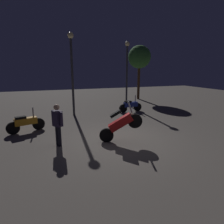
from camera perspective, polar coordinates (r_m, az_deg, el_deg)
name	(u,v)px	position (r m, az deg, el deg)	size (l,w,h in m)	color
ground_plane	(121,140)	(7.77, 2.64, -8.35)	(40.00, 40.00, 0.00)	#605951
motorcycle_red_foreground	(121,124)	(7.28, 2.60, -3.63)	(1.60, 0.64, 1.63)	black
motorcycle_blue_parked_left	(131,105)	(12.59, 5.64, 1.99)	(1.66, 0.37, 1.11)	black
motorcycle_orange_parked_right	(26,123)	(9.37, -24.69, -2.98)	(1.61, 0.61, 1.11)	black
person_rider_beside	(57,122)	(7.15, -16.22, -2.84)	(0.41, 0.62, 1.58)	black
streetlamp_near	(72,64)	(11.72, -12.12, 14.10)	(0.36, 0.36, 4.88)	#38383D
streetlamp_far	(127,65)	(14.92, 4.57, 13.95)	(0.36, 0.36, 4.84)	#38383D
tree_left_bg	(139,57)	(18.12, 8.31, 16.08)	(2.08, 2.08, 4.93)	#4C331E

